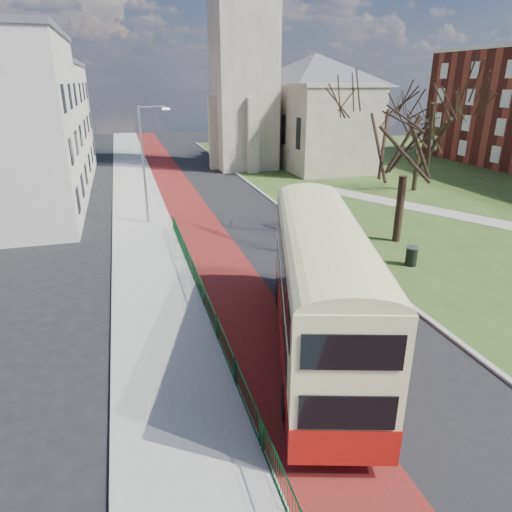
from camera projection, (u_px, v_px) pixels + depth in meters
name	position (u px, v px, depth m)	size (l,w,h in m)	color
ground	(295.00, 342.00, 18.03)	(160.00, 160.00, 0.00)	black
road_carriageway	(224.00, 210.00, 36.34)	(9.00, 120.00, 0.01)	black
bus_lane	(190.00, 213.00, 35.63)	(3.40, 120.00, 0.01)	#591414
pavement_west	(140.00, 216.00, 34.62)	(4.00, 120.00, 0.12)	gray
kerb_west	(167.00, 214.00, 35.14)	(0.25, 120.00, 0.13)	#999993
kerb_east	(271.00, 199.00, 39.30)	(0.25, 80.00, 0.13)	#999993
grass_green	(465.00, 186.00, 44.50)	(40.00, 80.00, 0.04)	#2F481A
footpath	(510.00, 226.00, 32.17)	(2.20, 36.00, 0.03)	#9E998C
pedestrian_railing	(203.00, 295.00, 20.64)	(0.07, 24.00, 1.12)	#0E3D1E
gothic_church	(283.00, 47.00, 50.62)	(16.38, 18.00, 40.00)	gray
street_block_far	(35.00, 121.00, 46.36)	(10.30, 16.30, 11.50)	#BBB29E
streetlamp	(145.00, 159.00, 31.37)	(2.13, 0.18, 8.00)	gray
bus	(320.00, 284.00, 16.30)	(6.20, 12.30, 5.02)	#A4140F
winter_tree_near	(410.00, 120.00, 26.56)	(7.62, 7.62, 10.77)	black
winter_tree_far	(422.00, 121.00, 40.43)	(6.67, 6.67, 9.02)	black
litter_bin	(411.00, 256.00, 25.19)	(0.68, 0.68, 1.09)	black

